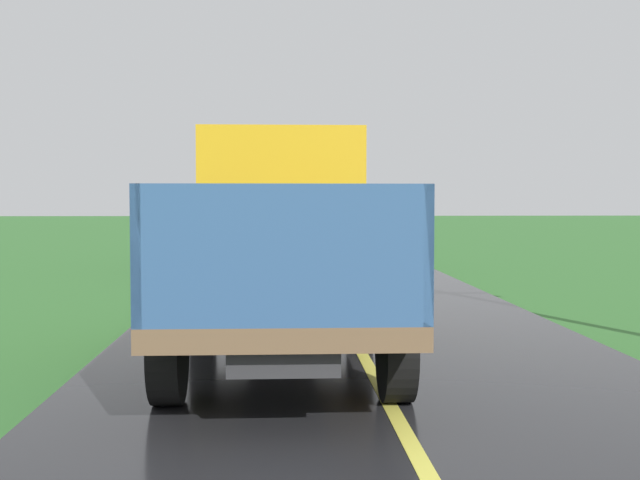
% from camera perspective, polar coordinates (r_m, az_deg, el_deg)
% --- Properties ---
extents(banana_truck_near, '(2.38, 5.82, 2.80)m').
position_cam_1_polar(banana_truck_near, '(9.89, -2.75, 0.13)').
color(banana_truck_near, '#2D2D30').
rests_on(banana_truck_near, road_surface).
extents(banana_truck_far, '(2.38, 5.81, 2.80)m').
position_cam_1_polar(banana_truck_far, '(24.39, -2.94, 1.69)').
color(banana_truck_far, '#2D2D30').
rests_on(banana_truck_far, road_surface).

